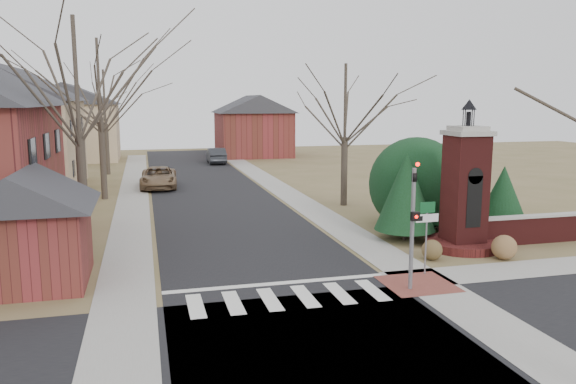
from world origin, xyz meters
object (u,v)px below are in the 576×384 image
object	(u,v)px
traffic_signal_pole	(413,216)
brick_gate_monument	(464,200)
pickup_truck	(159,177)
distant_car	(216,156)
sign_post	(427,223)

from	to	relation	value
traffic_signal_pole	brick_gate_monument	size ratio (longest dim) A/B	0.69
pickup_truck	distant_car	xyz separation A→B (m)	(6.22, 15.33, 0.02)
sign_post	brick_gate_monument	bearing A→B (deg)	41.42
sign_post	pickup_truck	size ratio (longest dim) A/B	0.49
sign_post	pickup_truck	distance (m)	25.66
brick_gate_monument	pickup_truck	xyz separation A→B (m)	(-12.40, 21.00, -1.39)
sign_post	brick_gate_monument	distance (m)	4.55
brick_gate_monument	pickup_truck	world-z (taller)	brick_gate_monument
traffic_signal_pole	brick_gate_monument	world-z (taller)	brick_gate_monument
traffic_signal_pole	distant_car	world-z (taller)	traffic_signal_pole
sign_post	pickup_truck	bearing A→B (deg)	110.54
brick_gate_monument	pickup_truck	bearing A→B (deg)	120.56
traffic_signal_pole	brick_gate_monument	xyz separation A→B (m)	(4.70, 4.42, -0.42)
sign_post	pickup_truck	xyz separation A→B (m)	(-8.99, 24.00, -1.17)
traffic_signal_pole	pickup_truck	bearing A→B (deg)	106.85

